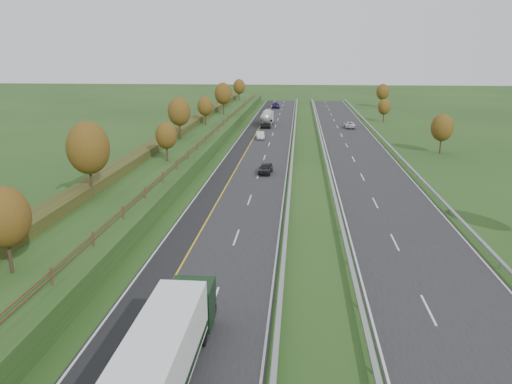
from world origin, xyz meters
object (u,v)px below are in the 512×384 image
box_lorry (158,369)px  car_oncoming (350,125)px  road_tanker (267,118)px  car_silver_mid (260,135)px  car_small_far (276,105)px  car_dark_near (265,168)px

box_lorry → car_oncoming: (17.19, 93.18, -1.59)m
road_tanker → box_lorry: bearing=-89.2°
car_silver_mid → car_small_far: (0.18, 57.51, 0.10)m
box_lorry → car_small_far: bearing=90.5°
car_oncoming → car_dark_near: bearing=71.0°
car_small_far → car_oncoming: bearing=-69.9°
car_silver_mid → car_small_far: car_small_far is taller
box_lorry → car_oncoming: bearing=79.5°
car_small_far → box_lorry: bearing=-93.5°
car_dark_near → car_small_far: 86.53m
road_tanker → car_oncoming: size_ratio=2.22×
car_dark_near → car_silver_mid: size_ratio=0.99×
road_tanker → car_oncoming: bearing=-7.7°
road_tanker → car_small_far: size_ratio=2.03×
box_lorry → road_tanker: (-1.40, 95.71, -0.47)m
car_small_far → road_tanker: bearing=-94.2°
road_tanker → car_oncoming: 18.79m
car_dark_near → car_silver_mid: car_dark_near is taller
car_oncoming → car_small_far: bearing=-65.8°
car_dark_near → car_oncoming: (15.64, 45.27, -0.02)m
car_dark_near → road_tanker: bearing=97.8°
car_small_far → car_oncoming: size_ratio=1.09×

